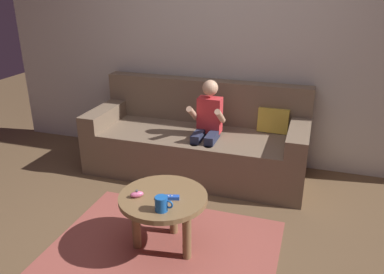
% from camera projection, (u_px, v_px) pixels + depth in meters
% --- Properties ---
extents(ground_plane, '(9.76, 9.76, 0.00)m').
position_uv_depth(ground_plane, '(162.00, 265.00, 2.56)').
color(ground_plane, brown).
extents(wall_back, '(4.88, 0.05, 2.50)m').
position_uv_depth(wall_back, '(230.00, 36.00, 3.69)').
color(wall_back, beige).
rests_on(wall_back, ground).
extents(couch, '(2.06, 0.80, 0.84)m').
position_uv_depth(couch, '(198.00, 142.00, 3.75)').
color(couch, '#75604C').
rests_on(couch, ground).
extents(person_seated_on_couch, '(0.30, 0.37, 0.93)m').
position_uv_depth(person_seated_on_couch, '(207.00, 126.00, 3.47)').
color(person_seated_on_couch, '#282D47').
rests_on(person_seated_on_couch, ground).
extents(coffee_table, '(0.59, 0.59, 0.42)m').
position_uv_depth(coffee_table, '(164.00, 204.00, 2.60)').
color(coffee_table, brown).
rests_on(coffee_table, ground).
extents(area_rug, '(1.55, 1.13, 0.01)m').
position_uv_depth(area_rug, '(165.00, 247.00, 2.73)').
color(area_rug, '#9E4C42').
rests_on(area_rug, ground).
extents(game_remote_blue_near_edge, '(0.14, 0.08, 0.03)m').
position_uv_depth(game_remote_blue_near_edge, '(169.00, 198.00, 2.52)').
color(game_remote_blue_near_edge, blue).
rests_on(game_remote_blue_near_edge, coffee_table).
extents(nunchuk_pink, '(0.10, 0.09, 0.05)m').
position_uv_depth(nunchuk_pink, '(137.00, 194.00, 2.55)').
color(nunchuk_pink, pink).
rests_on(nunchuk_pink, coffee_table).
extents(coffee_mug, '(0.12, 0.08, 0.10)m').
position_uv_depth(coffee_mug, '(162.00, 204.00, 2.39)').
color(coffee_mug, '#1959B2').
rests_on(coffee_mug, coffee_table).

